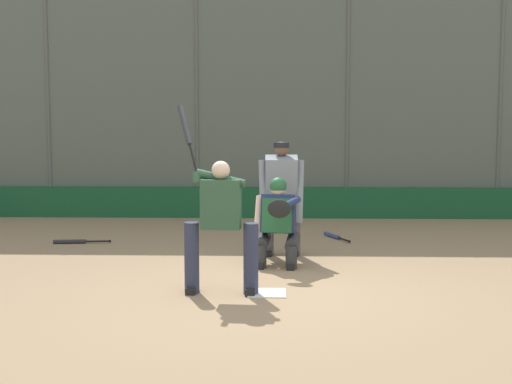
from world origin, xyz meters
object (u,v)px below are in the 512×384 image
spare_bat_first_base_side (74,242)px  umpire_home (281,195)px  batter_at_plate (220,222)px  catcher_behind_plate (278,221)px  spare_bat_by_padding (334,236)px

spare_bat_first_base_side → umpire_home: bearing=158.3°
batter_at_plate → catcher_behind_plate: 1.65m
umpire_home → spare_bat_first_base_side: size_ratio=1.83×
catcher_behind_plate → umpire_home: umpire_home is taller
catcher_behind_plate → umpire_home: size_ratio=0.72×
spare_bat_first_base_side → catcher_behind_plate: bearing=147.3°
umpire_home → spare_bat_by_padding: bearing=-121.1°
spare_bat_by_padding → spare_bat_first_base_side: size_ratio=0.90×
catcher_behind_plate → umpire_home: bearing=-88.0°
catcher_behind_plate → umpire_home: 0.75m
catcher_behind_plate → spare_bat_first_base_side: (3.21, -1.58, -0.58)m
spare_bat_by_padding → spare_bat_first_base_side: bearing=75.7°
batter_at_plate → spare_bat_by_padding: 4.12m
batter_at_plate → catcher_behind_plate: bearing=-109.7°
batter_at_plate → spare_bat_first_base_side: bearing=-46.7°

